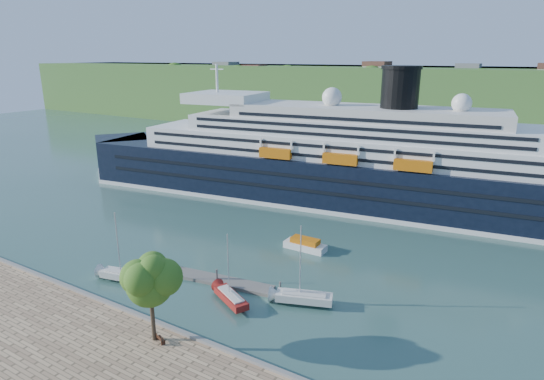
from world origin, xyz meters
The scene contains 11 objects.
ground centered at (0.00, 0.00, 0.00)m, with size 400.00×400.00×0.00m, color #2F554E.
far_hillside centered at (0.00, 145.00, 12.00)m, with size 400.00×50.00×24.00m, color #375E25.
quay_coping centered at (0.00, -0.20, 1.15)m, with size 220.00×0.50×0.30m, color slate.
cruise_ship centered at (-0.03, 50.64, 13.24)m, with size 117.91×17.17×26.48m, color black, non-canonical shape.
park_bench centered at (6.00, -2.35, 1.43)m, with size 1.33×0.54×0.85m, color #452413, non-canonical shape.
promenade_tree centered at (5.13, -2.36, 6.03)m, with size 6.07×6.07×10.05m, color #30651A, non-canonical shape.
floating_pontoon centered at (-0.32, 11.58, 0.22)m, with size 19.76×2.41×0.44m, color slate, non-canonical shape.
sailboat_white_near centered at (-8.37, 5.72, 4.49)m, with size 6.96×1.93×8.99m, color silver, non-canonical shape.
sailboat_red centered at (6.70, 8.33, 4.16)m, with size 6.44×1.79×8.32m, color maroon, non-canonical shape.
sailboat_white_far centered at (14.08, 12.65, 4.71)m, with size 7.29×2.03×9.42m, color silver, non-canonical shape.
tender_launch centered at (6.95, 26.83, 0.90)m, with size 6.48×2.22×1.79m, color #CA650B, non-canonical shape.
Camera 1 is at (35.30, -29.68, 28.08)m, focal length 30.00 mm.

